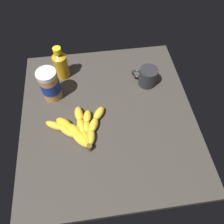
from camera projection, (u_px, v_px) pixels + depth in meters
ground_plane at (108, 117)px, 91.84cm from camera, size 71.51×76.98×3.90cm
banana_bunch at (81, 128)px, 84.75cm from camera, size 25.56×20.05×3.56cm
peanut_butter_jar at (50, 85)px, 89.49cm from camera, size 8.18×8.18×14.67cm
honey_bottle at (61, 64)px, 96.05cm from camera, size 6.24×6.24×16.16cm
coffee_mug at (147, 77)px, 95.83cm from camera, size 11.04×7.93×8.66cm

